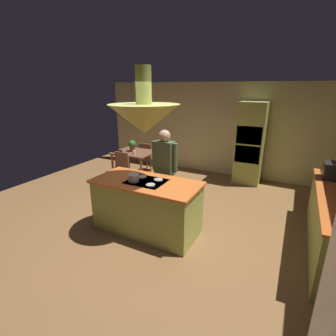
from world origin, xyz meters
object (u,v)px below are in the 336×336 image
(oven_tower, at_px, (250,144))
(cup_on_table, at_px, (134,152))
(cooking_pot_on_cooktop, at_px, (134,178))
(person_at_island, at_px, (165,167))
(kitchen_island, at_px, (147,206))
(chair_by_back_wall, at_px, (147,155))
(potted_plant_on_table, at_px, (132,145))
(dining_table, at_px, (134,155))
(chair_facing_island, at_px, (120,167))

(oven_tower, relative_size, cup_on_table, 23.10)
(oven_tower, xyz_separation_m, cooking_pot_on_cooktop, (-1.26, -3.37, -0.03))
(cup_on_table, bearing_deg, person_at_island, -37.85)
(kitchen_island, relative_size, chair_by_back_wall, 2.09)
(chair_by_back_wall, distance_m, potted_plant_on_table, 0.77)
(dining_table, xyz_separation_m, cooking_pot_on_cooktop, (1.54, -2.23, 0.35))
(oven_tower, xyz_separation_m, dining_table, (-2.80, -1.14, -0.39))
(oven_tower, relative_size, chair_by_back_wall, 2.39)
(chair_by_back_wall, relative_size, cup_on_table, 9.67)
(oven_tower, bearing_deg, chair_by_back_wall, -170.03)
(oven_tower, relative_size, person_at_island, 1.24)
(person_at_island, bearing_deg, dining_table, 140.20)
(dining_table, height_order, cooking_pot_on_cooktop, cooking_pot_on_cooktop)
(chair_facing_island, bearing_deg, oven_tower, 32.64)
(kitchen_island, xyz_separation_m, cooking_pot_on_cooktop, (-0.16, -0.13, 0.54))
(kitchen_island, relative_size, cup_on_table, 20.18)
(chair_facing_island, distance_m, potted_plant_on_table, 0.79)
(chair_by_back_wall, height_order, cup_on_table, chair_by_back_wall)
(oven_tower, height_order, potted_plant_on_table, oven_tower)
(chair_by_back_wall, bearing_deg, cup_on_table, 100.22)
(kitchen_island, distance_m, cooking_pot_on_cooktop, 0.58)
(cooking_pot_on_cooktop, bearing_deg, chair_facing_island, 134.28)
(oven_tower, distance_m, cup_on_table, 2.98)
(oven_tower, height_order, cooking_pot_on_cooktop, oven_tower)
(chair_facing_island, xyz_separation_m, cooking_pot_on_cooktop, (1.54, -1.58, 0.50))
(chair_by_back_wall, xyz_separation_m, potted_plant_on_table, (-0.07, -0.63, 0.42))
(kitchen_island, xyz_separation_m, chair_by_back_wall, (-1.70, 2.75, 0.04))
(cup_on_table, bearing_deg, cooking_pot_on_cooktop, -55.52)
(chair_by_back_wall, xyz_separation_m, cooking_pot_on_cooktop, (1.54, -2.88, 0.50))
(dining_table, xyz_separation_m, potted_plant_on_table, (-0.07, 0.02, 0.27))
(chair_facing_island, distance_m, cooking_pot_on_cooktop, 2.26)
(dining_table, relative_size, person_at_island, 0.62)
(kitchen_island, height_order, cooking_pot_on_cooktop, cooking_pot_on_cooktop)
(potted_plant_on_table, bearing_deg, chair_by_back_wall, 84.08)
(person_at_island, height_order, chair_by_back_wall, person_at_island)
(cooking_pot_on_cooktop, bearing_deg, kitchen_island, 39.09)
(chair_by_back_wall, bearing_deg, person_at_island, 129.29)
(dining_table, relative_size, cup_on_table, 11.50)
(cooking_pot_on_cooktop, bearing_deg, dining_table, 124.63)
(oven_tower, bearing_deg, chair_facing_island, -147.36)
(cup_on_table, xyz_separation_m, cooking_pot_on_cooktop, (1.38, -2.02, 0.20))
(chair_facing_island, distance_m, chair_by_back_wall, 1.30)
(potted_plant_on_table, height_order, cooking_pot_on_cooktop, cooking_pot_on_cooktop)
(potted_plant_on_table, relative_size, cooking_pot_on_cooktop, 1.67)
(oven_tower, bearing_deg, person_at_island, -113.97)
(chair_facing_island, bearing_deg, dining_table, 90.00)
(potted_plant_on_table, xyz_separation_m, cup_on_table, (0.22, -0.23, -0.12))
(kitchen_island, height_order, chair_by_back_wall, kitchen_island)
(person_at_island, distance_m, cup_on_table, 1.93)
(dining_table, distance_m, cooking_pot_on_cooktop, 2.73)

